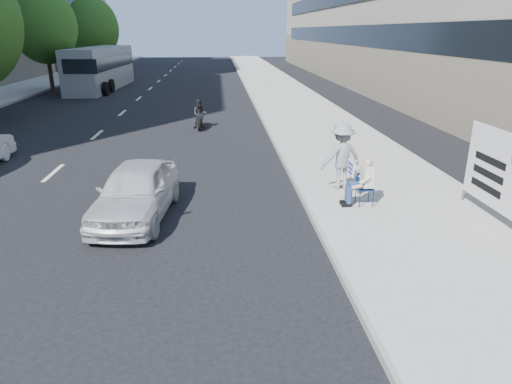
{
  "coord_description": "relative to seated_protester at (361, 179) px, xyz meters",
  "views": [
    {
      "loc": [
        -0.84,
        -7.31,
        4.55
      ],
      "look_at": [
        -0.06,
        2.33,
        1.13
      ],
      "focal_mm": 32.0,
      "sensor_mm": 36.0,
      "label": 1
    }
  ],
  "objects": [
    {
      "name": "protest_banner",
      "position": [
        2.94,
        -1.38,
        0.53
      ],
      "size": [
        0.08,
        3.06,
        2.2
      ],
      "color": "#4C4C4C",
      "rests_on": "near_sidewalk"
    },
    {
      "name": "tree_far_e",
      "position": [
        -16.55,
        40.15,
        3.91
      ],
      "size": [
        5.4,
        5.4,
        7.89
      ],
      "color": "#382616",
      "rests_on": "ground"
    },
    {
      "name": "tree_far_d",
      "position": [
        -16.55,
        26.15,
        4.01
      ],
      "size": [
        4.8,
        4.8,
        7.65
      ],
      "color": "#382616",
      "rests_on": "ground"
    },
    {
      "name": "near_sidewalk",
      "position": [
        1.15,
        16.15,
        -0.8
      ],
      "size": [
        5.0,
        120.0,
        0.15
      ],
      "primitive_type": "cube",
      "color": "gray",
      "rests_on": "ground"
    },
    {
      "name": "bus",
      "position": [
        -13.24,
        28.45,
        0.76
      ],
      "size": [
        3.16,
        12.16,
        3.3
      ],
      "rotation": [
        0.0,
        0.0,
        -0.05
      ],
      "color": "gray",
      "rests_on": "ground"
    },
    {
      "name": "ground",
      "position": [
        -2.85,
        -3.85,
        -0.87
      ],
      "size": [
        160.0,
        160.0,
        0.0
      ],
      "primitive_type": "plane",
      "color": "black",
      "rests_on": "ground"
    },
    {
      "name": "white_sedan_near",
      "position": [
        -5.85,
        0.01,
        -0.17
      ],
      "size": [
        2.11,
        4.29,
        1.41
      ],
      "primitive_type": "imported",
      "rotation": [
        0.0,
        0.0,
        -0.11
      ],
      "color": "silver",
      "rests_on": "ground"
    },
    {
      "name": "jogger",
      "position": [
        -0.18,
        1.4,
        0.24
      ],
      "size": [
        1.39,
        1.02,
        1.93
      ],
      "primitive_type": "imported",
      "rotation": [
        0.0,
        0.0,
        3.41
      ],
      "color": "gray",
      "rests_on": "near_sidewalk"
    },
    {
      "name": "motorcycle",
      "position": [
        -4.63,
        11.28,
        -0.24
      ],
      "size": [
        0.72,
        2.05,
        1.42
      ],
      "rotation": [
        0.0,
        0.0,
        -0.05
      ],
      "color": "black",
      "rests_on": "ground"
    },
    {
      "name": "seated_protester",
      "position": [
        0.0,
        0.0,
        0.0
      ],
      "size": [
        0.83,
        1.12,
        1.31
      ],
      "color": "#122151",
      "rests_on": "near_sidewalk"
    }
  ]
}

